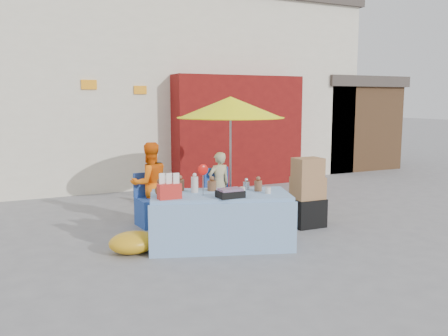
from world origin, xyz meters
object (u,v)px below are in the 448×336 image
umbrella (231,108)px  vendor_orange (150,183)px  vendor_beige (219,184)px  box_stack (308,195)px  market_table (220,219)px  chair_right (222,203)px  chair_left (153,210)px

umbrella → vendor_orange: bearing=-174.5°
vendor_beige → umbrella: (0.30, 0.15, 1.33)m
vendor_beige → umbrella: umbrella is taller
umbrella → box_stack: 2.09m
market_table → chair_right: 1.64m
vendor_orange → umbrella: umbrella is taller
chair_right → umbrella: (0.30, 0.28, 1.64)m
chair_right → chair_left: bearing=174.3°
vendor_beige → box_stack: 1.61m
market_table → umbrella: bearing=78.5°
market_table → chair_left: size_ratio=2.52×
market_table → box_stack: (1.71, 0.32, 0.13)m
market_table → vendor_beige: size_ratio=1.89×
vendor_orange → chair_left: bearing=83.7°
chair_left → umbrella: size_ratio=0.41×
chair_right → vendor_beige: (0.00, 0.13, 0.31)m
market_table → vendor_orange: 1.70m
vendor_beige → box_stack: (0.98, -1.27, -0.05)m
umbrella → vendor_beige: bearing=-153.4°
umbrella → market_table: bearing=-120.5°
chair_right → vendor_orange: size_ratio=0.63×
chair_left → box_stack: (2.23, -1.14, 0.26)m
vendor_orange → umbrella: 1.98m
chair_right → box_stack: size_ratio=0.76×
chair_left → vendor_beige: size_ratio=0.75×
market_table → vendor_beige: market_table is taller
market_table → chair_right: bearing=82.5°
chair_left → chair_right: same height
chair_right → umbrella: bearing=37.6°
chair_right → vendor_beige: 0.34m
chair_left → vendor_orange: 0.44m
vendor_orange → umbrella: size_ratio=0.65×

